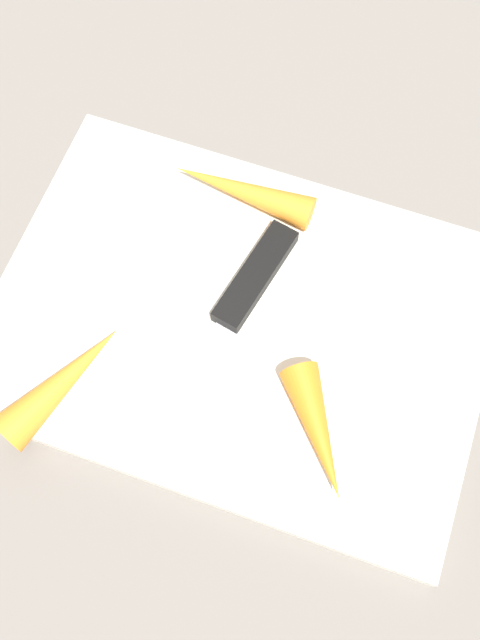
% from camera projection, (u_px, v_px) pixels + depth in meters
% --- Properties ---
extents(ground_plane, '(1.40, 1.40, 0.00)m').
position_uv_depth(ground_plane, '(240.00, 326.00, 0.54)').
color(ground_plane, slate).
extents(cutting_board, '(0.36, 0.26, 0.01)m').
position_uv_depth(cutting_board, '(240.00, 323.00, 0.54)').
color(cutting_board, silver).
rests_on(cutting_board, ground_plane).
extents(knife, '(0.06, 0.20, 0.01)m').
position_uv_depth(knife, '(249.00, 292.00, 0.53)').
color(knife, '#B7B7BC').
rests_on(knife, cutting_board).
extents(carrot_longest, '(0.11, 0.03, 0.03)m').
position_uv_depth(carrot_longest, '(242.00, 191.00, 0.56)').
color(carrot_longest, orange).
rests_on(carrot_longest, cutting_board).
extents(carrot_medium, '(0.07, 0.11, 0.03)m').
position_uv_depth(carrot_medium, '(63.00, 382.00, 0.50)').
color(carrot_medium, orange).
rests_on(carrot_medium, cutting_board).
extents(carrot_shortest, '(0.08, 0.09, 0.03)m').
position_uv_depth(carrot_shortest, '(318.00, 432.00, 0.48)').
color(carrot_shortest, orange).
rests_on(carrot_shortest, cutting_board).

